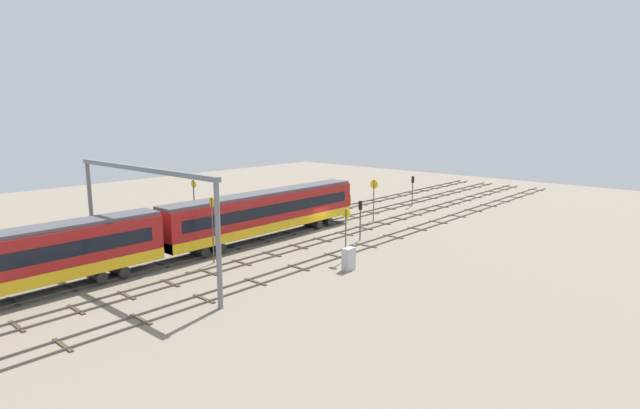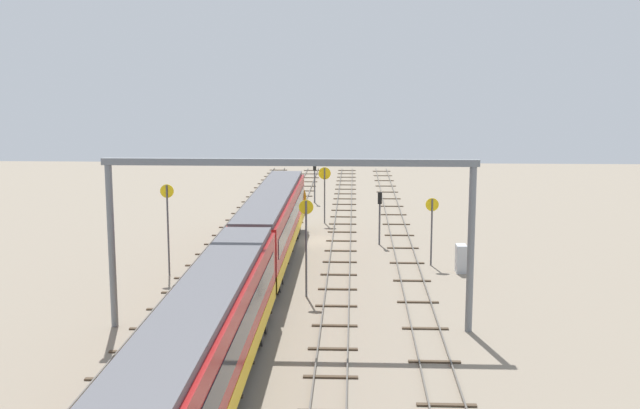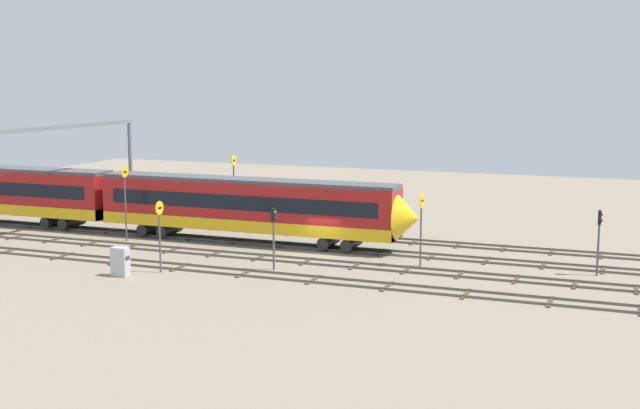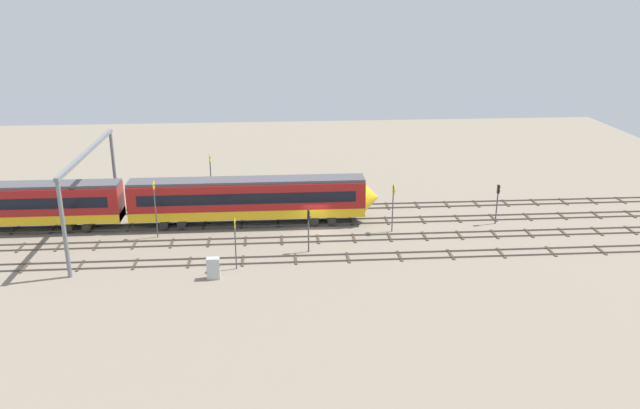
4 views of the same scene
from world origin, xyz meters
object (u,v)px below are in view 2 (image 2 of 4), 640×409
object	(u,v)px
overhead_gantry	(289,202)
signal_light_trackside_approach	(380,210)
speed_sign_distant_end	(432,222)
signal_light_trackside_departure	(315,176)
speed_sign_mid_trackside	(325,186)
speed_sign_near_foreground	(306,236)
speed_sign_far_trackside	(168,218)
train	(251,264)
relay_cabinet	(461,259)

from	to	relation	value
overhead_gantry	signal_light_trackside_approach	size ratio (longest dim) A/B	4.62
speed_sign_distant_end	signal_light_trackside_departure	xyz separation A→B (m)	(26.51, 9.38, -0.28)
speed_sign_mid_trackside	signal_light_trackside_departure	world-z (taller)	speed_sign_mid_trackside
overhead_gantry	signal_light_trackside_approach	bearing A→B (deg)	-14.29
speed_sign_near_foreground	overhead_gantry	bearing A→B (deg)	175.31
signal_light_trackside_approach	signal_light_trackside_departure	xyz separation A→B (m)	(19.96, 6.02, 0.07)
speed_sign_distant_end	speed_sign_near_foreground	bearing A→B (deg)	135.02
speed_sign_near_foreground	speed_sign_distant_end	distance (m)	11.53
signal_light_trackside_departure	speed_sign_mid_trackside	bearing A→B (deg)	-172.67
speed_sign_mid_trackside	signal_light_trackside_approach	xyz separation A→B (m)	(-8.73, -4.58, -0.65)
speed_sign_mid_trackside	signal_light_trackside_approach	size ratio (longest dim) A/B	1.21
speed_sign_near_foreground	signal_light_trackside_departure	xyz separation A→B (m)	(34.65, 1.24, -0.88)
overhead_gantry	speed_sign_far_trackside	bearing A→B (deg)	39.71
train	signal_light_trackside_departure	distance (m)	37.60
speed_sign_far_trackside	signal_light_trackside_departure	xyz separation A→B (m)	(30.05, -8.05, -1.04)
overhead_gantry	signal_light_trackside_approach	xyz separation A→B (m)	(20.69, -5.27, -3.97)
train	relay_cabinet	xyz separation A→B (m)	(9.20, -12.82, -1.72)
train	speed_sign_near_foreground	size ratio (longest dim) A/B	8.65
train	speed_sign_distant_end	size ratio (longest dim) A/B	10.72
overhead_gantry	speed_sign_distant_end	distance (m)	16.95
speed_sign_far_trackside	signal_light_trackside_approach	distance (m)	17.35
overhead_gantry	speed_sign_mid_trackside	world-z (taller)	overhead_gantry
relay_cabinet	speed_sign_near_foreground	bearing A→B (deg)	122.34
speed_sign_far_trackside	relay_cabinet	size ratio (longest dim) A/B	3.23
speed_sign_far_trackside	relay_cabinet	distance (m)	19.51
overhead_gantry	signal_light_trackside_approach	distance (m)	21.72
train	overhead_gantry	xyz separation A→B (m)	(-3.08, -2.40, 4.03)
train	signal_light_trackside_approach	distance (m)	19.20
signal_light_trackside_departure	speed_sign_near_foreground	bearing A→B (deg)	-177.95
speed_sign_near_foreground	speed_sign_mid_trackside	xyz separation A→B (m)	(23.43, -0.20, -0.30)
overhead_gantry	speed_sign_distant_end	xyz separation A→B (m)	(14.13, -8.63, -3.62)
speed_sign_near_foreground	relay_cabinet	bearing A→B (deg)	-57.66
train	signal_light_trackside_approach	world-z (taller)	train
speed_sign_far_trackside	speed_sign_near_foreground	bearing A→B (deg)	-116.34
speed_sign_mid_trackside	speed_sign_far_trackside	distance (m)	21.09
speed_sign_far_trackside	signal_light_trackside_departure	size ratio (longest dim) A/B	1.43
train	overhead_gantry	bearing A→B (deg)	-142.13
overhead_gantry	speed_sign_mid_trackside	size ratio (longest dim) A/B	3.81
overhead_gantry	relay_cabinet	distance (m)	17.11
train	speed_sign_far_trackside	xyz separation A→B (m)	(7.51, 6.40, 1.16)
train	speed_sign_near_foreground	bearing A→B (deg)	-44.83
signal_light_trackside_approach	relay_cabinet	size ratio (longest dim) A/B	2.20
speed_sign_near_foreground	signal_light_trackside_approach	world-z (taller)	speed_sign_near_foreground
overhead_gantry	speed_sign_far_trackside	world-z (taller)	overhead_gantry
train	signal_light_trackside_approach	xyz separation A→B (m)	(17.61, -7.67, 0.06)
train	speed_sign_far_trackside	bearing A→B (deg)	40.44
signal_light_trackside_departure	overhead_gantry	bearing A→B (deg)	-178.94
speed_sign_near_foreground	speed_sign_distant_end	xyz separation A→B (m)	(8.14, -8.13, -0.60)
speed_sign_mid_trackside	signal_light_trackside_approach	distance (m)	9.88
signal_light_trackside_approach	overhead_gantry	bearing A→B (deg)	165.71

